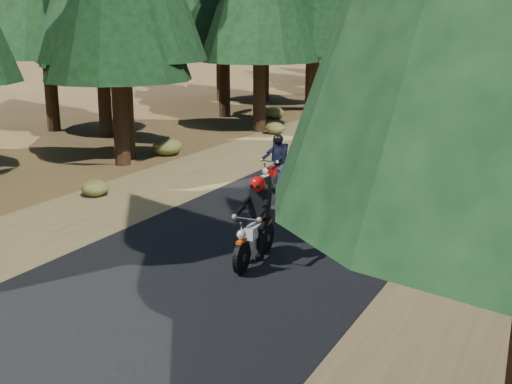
% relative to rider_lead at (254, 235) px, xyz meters
% --- Properties ---
extents(ground, '(120.00, 120.00, 0.00)m').
position_rel_rider_lead_xyz_m(ground, '(-0.48, -0.52, -0.55)').
color(ground, '#4C331B').
rests_on(ground, ground).
extents(road, '(6.00, 100.00, 0.01)m').
position_rel_rider_lead_xyz_m(road, '(-0.48, 4.48, -0.55)').
color(road, black).
rests_on(road, ground).
extents(shoulder_l, '(3.20, 100.00, 0.01)m').
position_rel_rider_lead_xyz_m(shoulder_l, '(-5.08, 4.48, -0.55)').
color(shoulder_l, brown).
rests_on(shoulder_l, ground).
extents(understory_shrubs, '(16.20, 28.13, 0.69)m').
position_rel_rider_lead_xyz_m(understory_shrubs, '(0.56, 7.84, -0.28)').
color(understory_shrubs, '#474C1E').
rests_on(understory_shrubs, ground).
extents(rider_lead, '(0.71, 1.89, 1.64)m').
position_rel_rider_lead_xyz_m(rider_lead, '(0.00, 0.00, 0.00)').
color(rider_lead, white).
rests_on(rider_lead, road).
extents(rider_follow, '(0.59, 1.76, 1.55)m').
position_rel_rider_lead_xyz_m(rider_follow, '(-1.90, 4.78, -0.03)').
color(rider_follow, '#960D0A').
rests_on(rider_follow, road).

